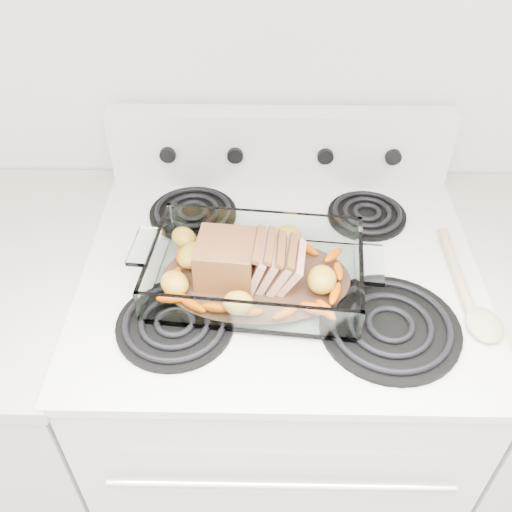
{
  "coord_description": "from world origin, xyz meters",
  "views": [
    {
      "loc": [
        -0.04,
        0.83,
        1.71
      ],
      "look_at": [
        -0.05,
        1.62,
        0.99
      ],
      "focal_mm": 40.0,
      "sensor_mm": 36.0,
      "label": 1
    }
  ],
  "objects_px": {
    "counter_left": "(15,396)",
    "baking_dish": "(256,274)",
    "pork_roast": "(241,263)",
    "electric_range": "(276,396)"
  },
  "relations": [
    {
      "from": "baking_dish",
      "to": "pork_roast",
      "type": "bearing_deg",
      "value": -174.33
    },
    {
      "from": "electric_range",
      "to": "pork_roast",
      "type": "bearing_deg",
      "value": -144.09
    },
    {
      "from": "baking_dish",
      "to": "pork_roast",
      "type": "relative_size",
      "value": 1.96
    },
    {
      "from": "electric_range",
      "to": "counter_left",
      "type": "relative_size",
      "value": 1.2
    },
    {
      "from": "electric_range",
      "to": "counter_left",
      "type": "bearing_deg",
      "value": -179.9
    },
    {
      "from": "counter_left",
      "to": "baking_dish",
      "type": "xyz_separation_m",
      "value": [
        0.62,
        -0.05,
        0.5
      ]
    },
    {
      "from": "electric_range",
      "to": "counter_left",
      "type": "distance_m",
      "value": 0.67
    },
    {
      "from": "electric_range",
      "to": "counter_left",
      "type": "height_order",
      "value": "electric_range"
    },
    {
      "from": "electric_range",
      "to": "baking_dish",
      "type": "xyz_separation_m",
      "value": [
        -0.05,
        -0.06,
        0.48
      ]
    },
    {
      "from": "pork_roast",
      "to": "electric_range",
      "type": "bearing_deg",
      "value": 32.17
    }
  ]
}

